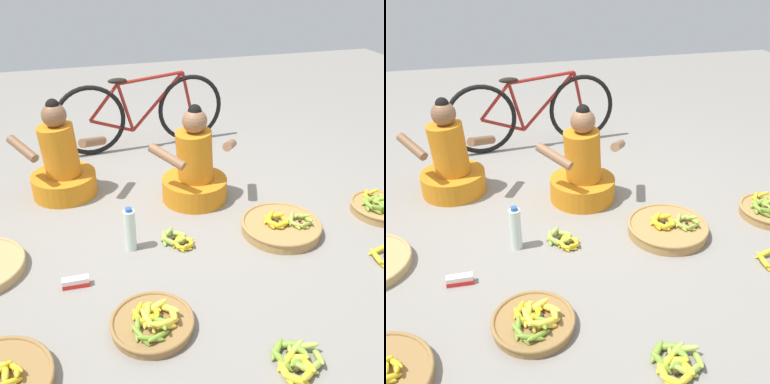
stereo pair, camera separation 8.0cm
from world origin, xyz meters
The scene contains 11 objects.
ground_plane centered at (0.00, 0.00, 0.00)m, with size 10.00×10.00×0.00m, color gray.
vendor_woman_front centered at (0.16, 0.30, 0.25)m, with size 0.75×0.52×0.79m.
vendor_woman_behind centered at (-0.84, 0.67, 0.26)m, with size 0.76×0.52×0.81m.
bicycle_leaning centered at (-0.04, 1.45, 0.36)m, with size 1.70×0.21×0.73m.
banana_basket_front_right centered at (0.62, -0.34, 0.05)m, with size 0.57×0.57×0.15m.
banana_basket_mid_left centered at (1.48, -0.31, 0.05)m, with size 0.46×0.46×0.15m.
banana_basket_near_vendor centered at (-0.45, -1.00, 0.04)m, with size 0.46×0.46×0.14m.
loose_bananas_front_center centered at (-0.13, -0.27, 0.03)m, with size 0.24×0.27×0.09m.
loose_bananas_back_center centered at (0.19, -1.42, 0.03)m, with size 0.28×0.31×0.09m.
water_bottle centered at (-0.44, -0.24, 0.15)m, with size 0.08×0.08×0.32m.
packet_carton_stack centered at (-0.83, -0.53, 0.03)m, with size 0.16×0.06×0.06m.
Camera 2 is at (-0.65, -2.77, 1.83)m, focal length 42.00 mm.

